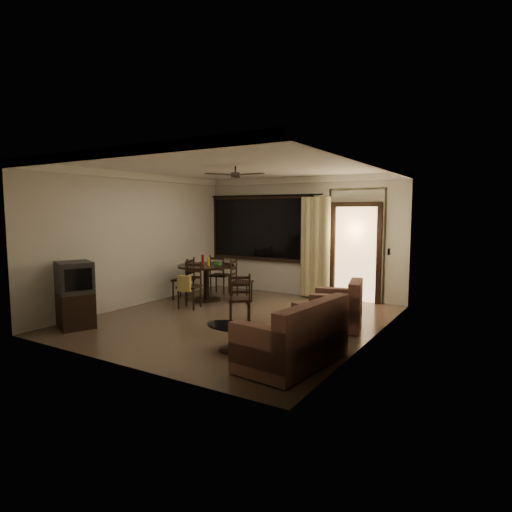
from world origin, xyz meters
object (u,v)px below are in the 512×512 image
Objects in this scene: dining_chair_west at (184,287)px; dining_table at (206,272)px; armchair at (340,309)px; side_chair at (240,308)px; coffee_table at (233,334)px; dining_chair_east at (241,290)px; tv_cabinet at (75,295)px; sofa at (296,340)px; dining_chair_south at (189,294)px; dining_chair_north at (220,282)px.

dining_table is at bearing 98.46° from dining_chair_west.
armchair is 1.08× the size of side_chair.
armchair reaches higher than coffee_table.
tv_cabinet is at bearing 143.84° from dining_chair_east.
tv_cabinet is (-0.01, -2.80, 0.29)m from dining_chair_west.
dining_chair_east is at bearing 140.01° from sofa.
dining_table is 1.12× the size of tv_cabinet.
dining_chair_south is 0.83× the size of tv_cabinet.
dining_chair_north is (-0.19, 0.76, -0.35)m from dining_table.
sofa is (3.54, -2.66, -0.29)m from dining_table.
side_chair is at bearing 50.21° from dining_chair_west.
sofa is (4.03, -2.46, 0.05)m from dining_chair_west.
dining_table is at bearing 103.77° from tv_cabinet.
tv_cabinet is 1.35× the size of coffee_table.
armchair is at bearing 143.84° from dining_chair_north.
dining_chair_north is 2.83m from side_chair.
dining_chair_north is at bearing 143.22° from armchair.
armchair is at bearing 163.05° from side_chair.
coffee_table is (-0.91, -1.89, -0.09)m from armchair.
dining_table is 4.44m from sofa.
dining_chair_west is at bearing 58.78° from dining_chair_north.
dining_chair_south is at bearing 167.67° from armchair.
dining_chair_south is 1.04× the size of side_chair.
tv_cabinet is 1.25× the size of side_chair.
side_chair is (0.95, -1.49, -0.01)m from dining_chair_east.
dining_chair_north is 1.04× the size of side_chair.
coffee_table is (2.69, -3.36, -0.03)m from dining_chair_north.
dining_table reaches higher than coffee_table.
sofa is at bearing -3.24° from coffee_table.
dining_table is 1.39× the size of side_chair.
dining_chair_east is 1.00× the size of dining_chair_north.
dining_chair_south is at bearing 135.70° from dining_chair_east.
tv_cabinet is 1.15× the size of armchair.
dining_chair_north is at bearing 128.68° from coffee_table.
dining_table is 0.77× the size of sofa.
dining_chair_west is at bearing -157.71° from dining_table.
dining_chair_north reaches higher than armchair.
tv_cabinet reaches higher than side_chair.
dining_chair_west is 2.81m from tv_cabinet.
dining_chair_north is (-0.39, 1.60, -0.02)m from dining_chair_south.
tv_cabinet is (-0.71, -2.16, 0.27)m from dining_chair_south.
dining_chair_west reaches higher than sofa.
armchair is at bearing 100.16° from sofa.
side_chair is at bearing -161.51° from dining_chair_east.
dining_chair_south is at bearing 90.00° from dining_chair_north.
tv_cabinet reaches higher than dining_chair_west.
dining_chair_west reaches higher than coffee_table.
dining_table is 0.63m from dining_chair_west.
armchair is at bearing 53.53° from tv_cabinet.
dining_table is 1.34× the size of dining_chair_east.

